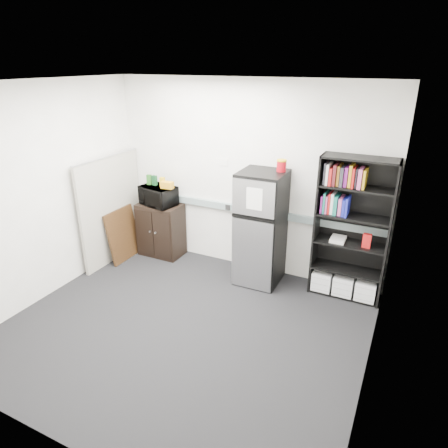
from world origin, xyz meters
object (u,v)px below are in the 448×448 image
object	(u,v)px
bookshelf	(351,231)
cubicle_partition	(112,209)
cabinet	(161,230)
refrigerator	(260,228)
microwave	(158,196)

from	to	relation	value
bookshelf	cubicle_partition	world-z (taller)	bookshelf
cabinet	refrigerator	xyz separation A→B (m)	(1.70, -0.08, 0.37)
cubicle_partition	refrigerator	bearing A→B (deg)	8.53
refrigerator	bookshelf	bearing A→B (deg)	6.20
cubicle_partition	microwave	world-z (taller)	cubicle_partition
microwave	refrigerator	size ratio (longest dim) A/B	0.34
bookshelf	cabinet	distance (m)	2.90
bookshelf	refrigerator	distance (m)	1.17
cubicle_partition	microwave	distance (m)	0.72
bookshelf	cubicle_partition	bearing A→B (deg)	-171.94
refrigerator	cubicle_partition	bearing A→B (deg)	-172.38
bookshelf	refrigerator	size ratio (longest dim) A/B	1.18
microwave	cubicle_partition	bearing A→B (deg)	-133.59
cabinet	refrigerator	distance (m)	1.74
bookshelf	microwave	distance (m)	2.86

